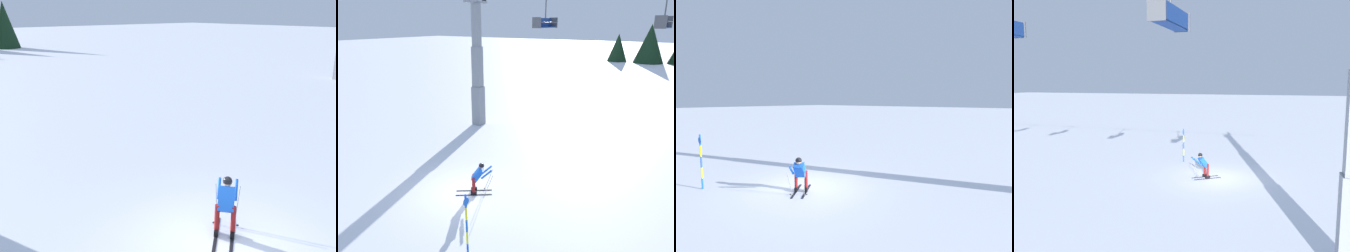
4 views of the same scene
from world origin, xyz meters
TOP-DOWN VIEW (x-y plane):
  - ground_plane at (0.00, 0.00)m, footprint 260.00×260.00m
  - skier_carving_main at (0.63, 0.29)m, footprint 1.76×1.51m
  - lift_tower_near at (-5.94, 8.79)m, footprint 0.75×2.42m
  - chairlift_seat_nearest at (-0.53, 8.79)m, footprint 0.61×2.38m
  - chairlift_seat_second at (6.26, 8.79)m, footprint 0.61×2.12m
  - trail_marker_pole at (2.95, -3.27)m, footprint 0.07×0.28m

SIDE VIEW (x-z plane):
  - ground_plane at x=0.00m, z-range 0.00..0.00m
  - skier_carving_main at x=0.63m, z-range 0.05..1.72m
  - trail_marker_pole at x=2.95m, z-range 0.09..2.42m
  - lift_tower_near at x=-5.94m, z-range -0.80..8.65m
  - chairlift_seat_nearest at x=-0.53m, z-range 6.54..8.63m
  - chairlift_seat_second at x=6.26m, z-range 6.61..8.65m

